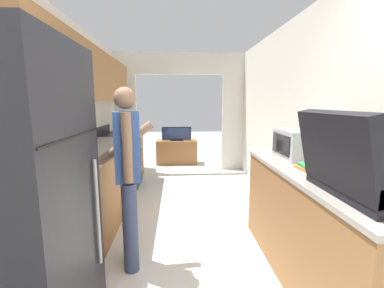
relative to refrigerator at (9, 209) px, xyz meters
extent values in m
cube|color=silver|center=(-0.41, 1.18, 0.35)|extent=(0.06, 7.08, 2.50)
cube|color=brown|center=(-0.22, 2.17, 0.93)|extent=(0.32, 3.51, 0.67)
cube|color=silver|center=(2.39, 1.18, 0.35)|extent=(0.06, 7.08, 2.50)
cube|color=silver|center=(-0.25, 4.15, 0.12)|extent=(0.65, 0.06, 2.05)
cube|color=silver|center=(2.24, 4.15, 0.12)|extent=(0.65, 0.06, 2.05)
cube|color=silver|center=(0.99, 4.15, 1.37)|extent=(3.14, 0.06, 0.45)
cube|color=brown|center=(-0.08, 1.58, -0.45)|extent=(0.60, 2.35, 0.89)
cube|color=gray|center=(-0.08, 1.58, 0.01)|extent=(0.62, 2.36, 0.03)
cube|color=brown|center=(-0.08, 3.72, -0.45)|extent=(0.60, 0.41, 0.89)
cube|color=gray|center=(-0.08, 3.72, 0.01)|extent=(0.62, 0.42, 0.03)
cube|color=#9EA3A8|center=(-0.08, 0.81, 0.03)|extent=(0.42, 0.44, 0.00)
cube|color=brown|center=(2.06, 0.50, -0.45)|extent=(0.60, 1.87, 0.89)
cube|color=gray|center=(2.06, 0.50, 0.01)|extent=(0.62, 1.89, 0.03)
cube|color=black|center=(0.00, 0.00, 0.00)|extent=(0.75, 0.78, 1.80)
cube|color=black|center=(0.38, 0.00, 0.40)|extent=(0.01, 0.75, 0.01)
cylinder|color=#99999E|center=(0.39, 0.25, -0.14)|extent=(0.02, 0.02, 0.72)
cube|color=black|center=(-0.07, 3.13, -0.44)|extent=(0.62, 0.76, 0.93)
cube|color=black|center=(0.25, 3.13, -0.44)|extent=(0.01, 0.51, 0.28)
cylinder|color=#B7B7BC|center=(0.27, 3.13, -0.20)|extent=(0.02, 0.61, 0.02)
cube|color=black|center=(-0.36, 3.13, 0.10)|extent=(0.04, 0.76, 0.14)
cylinder|color=#232328|center=(0.06, 2.97, 0.03)|extent=(0.16, 0.16, 0.01)
cylinder|color=#232328|center=(0.06, 3.30, 0.03)|extent=(0.16, 0.16, 0.01)
cylinder|color=#232328|center=(-0.19, 2.97, 0.03)|extent=(0.16, 0.16, 0.01)
cylinder|color=#232328|center=(-0.19, 3.30, 0.03)|extent=(0.16, 0.16, 0.01)
cylinder|color=#384266|center=(0.51, 0.73, -0.50)|extent=(0.15, 0.15, 0.80)
cylinder|color=#384266|center=(0.47, 0.89, -0.50)|extent=(0.15, 0.15, 0.80)
cube|color=#335193|center=(0.49, 0.81, 0.20)|extent=(0.25, 0.25, 0.60)
cylinder|color=#8C664C|center=(0.52, 0.67, 0.21)|extent=(0.10, 0.10, 0.57)
cylinder|color=#8C664C|center=(0.46, 0.95, 0.21)|extent=(0.52, 0.19, 0.39)
sphere|color=#8C664C|center=(0.49, 0.81, 0.61)|extent=(0.18, 0.18, 0.18)
cube|color=black|center=(2.06, 0.01, 0.11)|extent=(0.44, 0.65, 0.15)
cube|color=black|center=(1.83, 0.01, 0.31)|extent=(0.17, 0.65, 0.45)
cube|color=#2D2D33|center=(2.06, 0.35, 0.23)|extent=(0.27, 0.02, 0.10)
cube|color=#B7B7BC|center=(2.14, 1.05, 0.17)|extent=(0.39, 0.48, 0.28)
cube|color=black|center=(1.95, 1.00, 0.17)|extent=(0.01, 0.29, 0.19)
cube|color=#38383D|center=(1.95, 1.21, 0.17)|extent=(0.01, 0.10, 0.20)
cube|color=#C67028|center=(2.03, 0.58, 0.04)|extent=(0.23, 0.26, 0.02)
cube|color=#33894C|center=(2.03, 0.57, 0.06)|extent=(0.20, 0.23, 0.03)
cube|color=brown|center=(0.92, 4.75, -0.62)|extent=(0.97, 0.42, 0.57)
cube|color=black|center=(0.92, 4.71, -0.32)|extent=(0.31, 0.16, 0.02)
cube|color=black|center=(0.92, 4.71, -0.16)|extent=(0.70, 0.04, 0.31)
cube|color=navy|center=(0.92, 4.68, -0.16)|extent=(0.64, 0.01, 0.27)
cube|color=#B7B7BC|center=(-0.12, 3.71, 0.03)|extent=(0.18, 0.20, 0.00)
cube|color=black|center=(-0.12, 3.54, 0.04)|extent=(0.09, 0.10, 0.02)
camera|label=1|loc=(0.92, -1.38, 0.58)|focal=24.00mm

